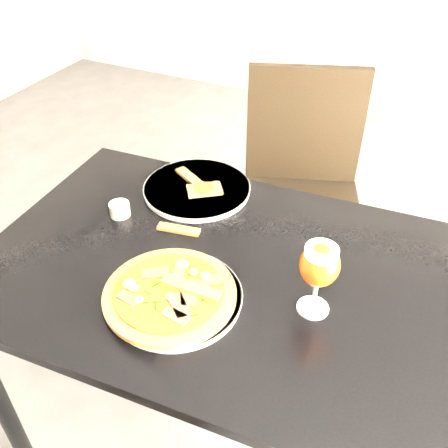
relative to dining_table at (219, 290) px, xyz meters
The scene contains 9 objects.
dining_table is the anchor object (origin of this frame).
chair_far 0.71m from the dining_table, 89.59° to the left, with size 0.58×0.58×0.98m.
plate_main 0.18m from the dining_table, 104.49° to the right, with size 0.31×0.31×0.02m, color silver.
pizza 0.20m from the dining_table, 106.27° to the right, with size 0.31×0.31×0.03m.
plate_second 0.35m from the dining_table, 126.95° to the left, with size 0.32×0.32×0.02m, color silver.
crust_scraps 0.35m from the dining_table, 125.61° to the left, with size 0.19×0.14×0.01m.
loose_crust 0.20m from the dining_table, 153.66° to the left, with size 0.12×0.03×0.01m, color brown.
sauce_cup 0.37m from the dining_table, 168.43° to the left, with size 0.06×0.06×0.04m.
beer_glass 0.34m from the dining_table, ahead, with size 0.09×0.09×0.19m.
Camera 1 is at (0.57, -0.49, 1.61)m, focal length 40.00 mm.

